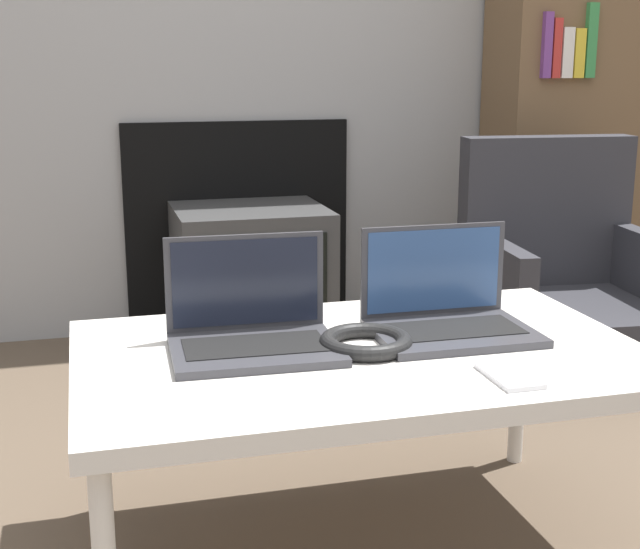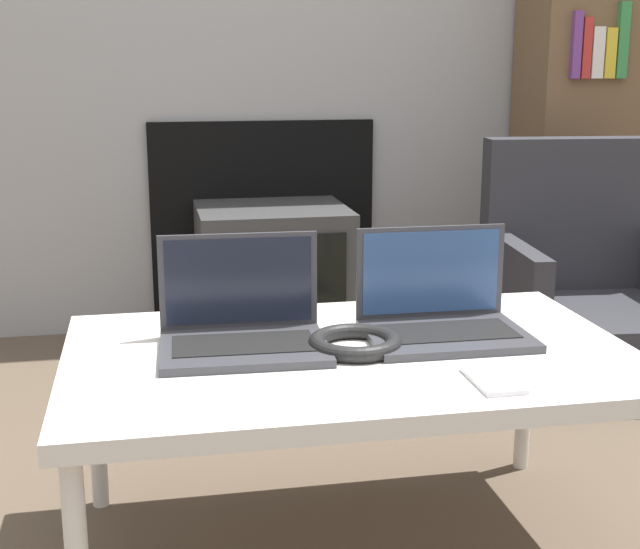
# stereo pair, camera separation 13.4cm
# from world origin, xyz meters

# --- Properties ---
(table) EXTENTS (1.08, 0.67, 0.43)m
(table) POSITION_xyz_m (0.00, 0.37, 0.40)
(table) COLOR silver
(table) RESTS_ON ground_plane
(laptop_left) EXTENTS (0.32, 0.25, 0.21)m
(laptop_left) POSITION_xyz_m (-0.20, 0.44, 0.47)
(laptop_left) COLOR #38383D
(laptop_left) RESTS_ON table
(laptop_right) EXTENTS (0.32, 0.24, 0.21)m
(laptop_right) POSITION_xyz_m (0.20, 0.44, 0.47)
(laptop_right) COLOR #38383D
(laptop_right) RESTS_ON table
(headphones) EXTENTS (0.18, 0.18, 0.03)m
(headphones) POSITION_xyz_m (0.01, 0.37, 0.44)
(headphones) COLOR black
(headphones) RESTS_ON table
(phone) EXTENTS (0.07, 0.14, 0.01)m
(phone) POSITION_xyz_m (0.20, 0.15, 0.43)
(phone) COLOR silver
(phone) RESTS_ON table
(tv) EXTENTS (0.51, 0.45, 0.48)m
(tv) POSITION_xyz_m (0.05, 1.75, 0.24)
(tv) COLOR #383838
(tv) RESTS_ON ground_plane
(armchair) EXTENTS (0.62, 0.63, 0.72)m
(armchair) POSITION_xyz_m (0.96, 1.30, 0.34)
(armchair) COLOR #2D2D33
(armchair) RESTS_ON ground_plane
(bookshelf) EXTENTS (0.61, 0.32, 1.64)m
(bookshelf) POSITION_xyz_m (1.29, 1.83, 0.82)
(bookshelf) COLOR brown
(bookshelf) RESTS_ON ground_plane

